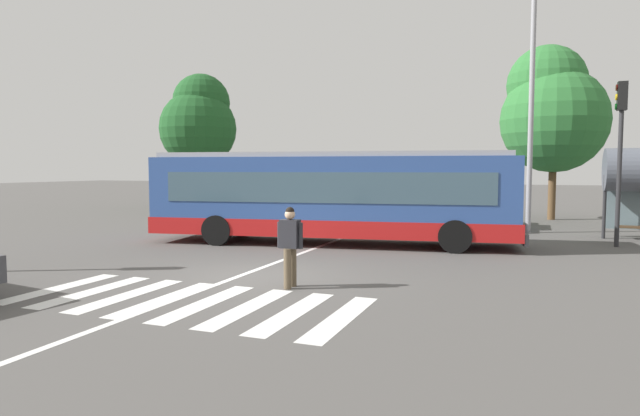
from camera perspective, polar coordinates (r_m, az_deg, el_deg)
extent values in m
plane|color=#514F4C|center=(12.88, -6.91, -7.15)|extent=(160.00, 160.00, 0.00)
cylinder|color=black|center=(19.00, 13.83, -2.06)|extent=(1.03, 0.45, 1.00)
cylinder|color=black|center=(16.67, 14.02, -2.92)|extent=(1.03, 0.45, 1.00)
cylinder|color=black|center=(20.29, -8.17, -1.59)|extent=(1.03, 0.45, 1.00)
cylinder|color=black|center=(18.13, -10.78, -2.31)|extent=(1.03, 0.45, 1.00)
cube|color=#2D4C8E|center=(18.09, 1.09, 1.33)|extent=(12.13, 4.33, 2.55)
cube|color=red|center=(18.17, 1.08, -1.83)|extent=(12.25, 4.37, 0.55)
cube|color=#3D5666|center=(18.08, 1.09, 2.29)|extent=(10.73, 4.16, 0.96)
cube|color=#3D5666|center=(17.89, 20.09, 1.69)|extent=(0.38, 2.22, 1.63)
cube|color=black|center=(17.87, 20.16, 4.55)|extent=(0.35, 1.92, 0.28)
cube|color=#99999E|center=(18.08, 1.09, 5.62)|extent=(11.63, 4.06, 0.16)
cube|color=#28282B|center=(18.01, 20.36, -2.76)|extent=(0.51, 2.54, 0.36)
cylinder|color=brown|center=(11.67, -2.88, -6.19)|extent=(0.16, 0.16, 0.85)
cylinder|color=brown|center=(11.42, -3.45, -6.42)|extent=(0.16, 0.16, 0.85)
cube|color=#232328|center=(11.43, -3.18, -2.73)|extent=(0.40, 0.26, 0.60)
cylinder|color=#232328|center=(11.54, -4.27, -2.82)|extent=(0.10, 0.10, 0.55)
cylinder|color=#232328|center=(11.34, -2.07, -2.94)|extent=(0.10, 0.10, 0.55)
sphere|color=tan|center=(11.39, -3.19, -0.68)|extent=(0.22, 0.22, 0.22)
sphere|color=black|center=(11.39, -3.19, -0.35)|extent=(0.19, 0.19, 0.19)
cylinder|color=black|center=(28.27, -1.01, -0.30)|extent=(0.21, 0.64, 0.64)
cylinder|color=black|center=(27.69, 2.21, -0.40)|extent=(0.21, 0.64, 0.64)
cylinder|color=black|center=(25.71, -3.32, -0.75)|extent=(0.21, 0.64, 0.64)
cylinder|color=black|center=(25.07, 0.18, -0.87)|extent=(0.21, 0.64, 0.64)
cube|color=#B7BABF|center=(26.64, -0.45, 0.12)|extent=(1.86, 4.51, 0.52)
cube|color=#3D5666|center=(26.53, -0.52, 1.14)|extent=(1.62, 2.17, 0.44)
cube|color=#B7BABF|center=(26.52, -0.52, 1.54)|extent=(1.54, 1.99, 0.09)
cylinder|color=black|center=(27.12, 4.39, -0.50)|extent=(0.21, 0.64, 0.64)
cylinder|color=black|center=(26.72, 7.85, -0.60)|extent=(0.21, 0.64, 0.64)
cylinder|color=black|center=(24.46, 2.61, -1.00)|extent=(0.21, 0.64, 0.64)
cylinder|color=black|center=(24.01, 6.43, -1.12)|extent=(0.21, 0.64, 0.64)
cube|color=#AD1E1E|center=(25.53, 5.35, -0.08)|extent=(1.91, 4.53, 0.52)
cube|color=#3D5666|center=(25.42, 5.31, 0.99)|extent=(1.64, 2.19, 0.44)
cube|color=#AD1E1E|center=(25.41, 5.31, 1.40)|extent=(1.57, 2.01, 0.09)
cylinder|color=black|center=(26.29, 9.79, -0.70)|extent=(0.21, 0.64, 0.64)
cylinder|color=black|center=(25.99, 13.40, -0.81)|extent=(0.21, 0.64, 0.64)
cylinder|color=black|center=(23.58, 8.34, -1.23)|extent=(0.21, 0.64, 0.64)
cylinder|color=black|center=(23.24, 12.35, -1.36)|extent=(0.21, 0.64, 0.64)
cube|color=#C6B793|center=(24.74, 11.00, -0.27)|extent=(1.89, 4.53, 0.52)
cube|color=#3D5666|center=(24.62, 10.97, 0.83)|extent=(1.63, 2.18, 0.44)
cube|color=#C6B793|center=(24.61, 10.98, 1.26)|extent=(1.56, 2.00, 0.09)
cylinder|color=black|center=(25.84, 15.54, -0.87)|extent=(0.20, 0.64, 0.64)
cylinder|color=black|center=(25.73, 19.25, -0.98)|extent=(0.20, 0.64, 0.64)
cylinder|color=black|center=(23.08, 14.83, -1.45)|extent=(0.20, 0.64, 0.64)
cylinder|color=black|center=(22.95, 18.98, -1.57)|extent=(0.20, 0.64, 0.64)
cube|color=#234293|center=(24.36, 17.18, -0.45)|extent=(1.83, 4.50, 0.52)
cube|color=#3D5666|center=(24.24, 17.18, 0.67)|extent=(1.61, 2.16, 0.44)
cube|color=#234293|center=(24.23, 17.19, 1.10)|extent=(1.53, 1.98, 0.09)
cylinder|color=#28282B|center=(19.83, 28.95, 2.67)|extent=(0.14, 0.14, 4.37)
cube|color=black|center=(19.96, 29.22, 10.26)|extent=(0.28, 0.32, 0.90)
cylinder|color=#410907|center=(19.97, 28.75, 11.05)|extent=(0.04, 0.20, 0.20)
cylinder|color=yellow|center=(19.93, 28.72, 10.20)|extent=(0.04, 0.20, 0.20)
cylinder|color=#093B10|center=(19.90, 28.69, 9.34)|extent=(0.04, 0.20, 0.20)
cylinder|color=#28282B|center=(22.03, 27.76, 0.12)|extent=(0.12, 0.12, 2.30)
cylinder|color=#939399|center=(22.88, 21.37, 10.49)|extent=(0.20, 0.20, 10.31)
cylinder|color=brown|center=(35.21, -12.64, 2.68)|extent=(0.36, 0.36, 3.34)
sphere|color=#1E5123|center=(35.29, -12.72, 8.13)|extent=(4.80, 4.80, 4.80)
sphere|color=#1E5123|center=(35.76, -12.39, 10.79)|extent=(3.60, 3.60, 3.60)
cylinder|color=brown|center=(29.06, 23.23, 1.91)|extent=(0.36, 0.36, 3.10)
sphere|color=#2D7033|center=(29.14, 23.43, 8.47)|extent=(5.10, 5.10, 5.10)
sphere|color=#2D7033|center=(29.62, 22.78, 11.89)|extent=(3.83, 3.83, 3.83)
cube|color=silver|center=(12.82, -25.71, -7.58)|extent=(0.45, 3.01, 0.01)
cube|color=silver|center=(12.18, -22.79, -8.09)|extent=(0.45, 3.01, 0.01)
cube|color=silver|center=(11.59, -19.54, -8.63)|extent=(0.45, 3.01, 0.01)
cube|color=silver|center=(11.03, -15.95, -9.19)|extent=(0.45, 3.01, 0.01)
cube|color=silver|center=(10.52, -11.98, -9.77)|extent=(0.45, 3.01, 0.01)
cube|color=silver|center=(10.07, -7.62, -10.35)|extent=(0.45, 3.01, 0.01)
cube|color=silver|center=(9.68, -2.86, -10.92)|extent=(0.45, 3.01, 0.01)
cube|color=silver|center=(9.36, 2.28, -11.44)|extent=(0.45, 3.01, 0.01)
cube|color=silver|center=(14.79, -4.41, -5.65)|extent=(0.16, 24.00, 0.01)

